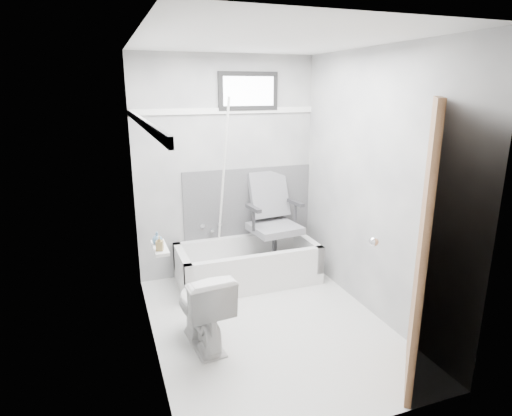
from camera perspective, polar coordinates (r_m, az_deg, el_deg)
name	(u,v)px	position (r m, az deg, el deg)	size (l,w,h in m)	color
floor	(269,325)	(3.98, 1.78, -15.32)	(2.60, 2.60, 0.00)	white
ceiling	(272,40)	(3.43, 2.14, 21.52)	(2.60, 2.60, 0.00)	silver
wall_back	(227,169)	(4.72, -3.94, 5.28)	(2.00, 0.02, 2.40)	slate
wall_front	(358,249)	(2.41, 13.51, -5.40)	(2.00, 0.02, 2.40)	slate
wall_left	(146,206)	(3.29, -14.45, 0.20)	(0.02, 2.60, 2.40)	slate
wall_right	(374,186)	(3.99, 15.42, 2.81)	(0.02, 2.60, 2.40)	slate
bathtub	(248,263)	(4.70, -1.11, -7.36)	(1.50, 0.70, 0.42)	silver
office_chair	(275,221)	(4.71, 2.52, -1.81)	(0.60, 0.60, 1.03)	slate
toilet	(202,307)	(3.59, -7.17, -13.01)	(0.38, 0.68, 0.66)	silver
door	(487,259)	(3.12, 28.40, -5.97)	(0.78, 0.78, 2.00)	#53381F
window	(248,91)	(4.71, -1.05, 15.32)	(0.66, 0.04, 0.40)	black
backerboard	(249,202)	(4.87, -1.00, 0.82)	(1.50, 0.02, 0.78)	#4C4C4F
trim_back	(226,111)	(4.64, -4.04, 12.80)	(2.00, 0.02, 0.06)	white
trim_left	(142,122)	(3.19, -14.98, 11.02)	(0.02, 2.60, 0.06)	white
pole	(223,187)	(4.50, -4.48, 2.78)	(0.02, 0.02, 1.95)	white
shelf	(160,248)	(3.29, -12.69, -5.21)	(0.10, 0.32, 0.03)	silver
soap_bottle_a	(160,243)	(3.19, -12.74, -4.61)	(0.05, 0.05, 0.11)	olive
soap_bottle_b	(157,238)	(3.32, -13.06, -3.91)	(0.08, 0.08, 0.10)	slate
faucet	(211,227)	(4.81, -5.99, -2.60)	(0.26, 0.10, 0.16)	silver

